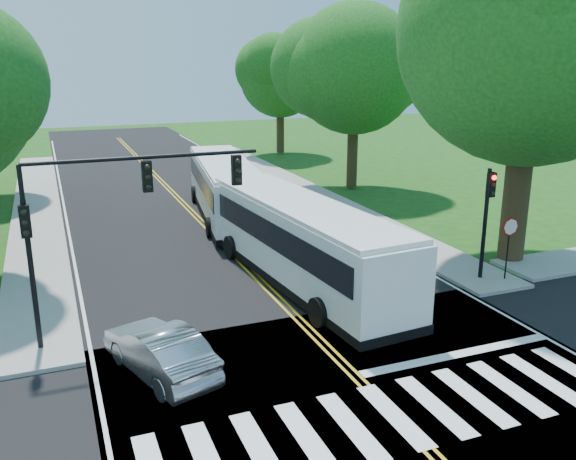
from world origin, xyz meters
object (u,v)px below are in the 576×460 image
bus_follow (225,187)px  dark_sedan (287,204)px  suv (373,241)px  signal_ne (487,209)px  hatchback (160,350)px  signal_nw (109,206)px  bus_lead (302,241)px

bus_follow → dark_sedan: 3.63m
suv → signal_ne: bearing=122.7°
bus_follow → hatchback: 17.53m
signal_nw → signal_ne: bearing=0.0°
signal_ne → suv: size_ratio=1.00×
suv → hatchback: bearing=40.4°
bus_follow → dark_sedan: bus_follow is taller
suv → bus_lead: bearing=33.2°
bus_follow → hatchback: (-6.57, -16.22, -0.95)m
bus_lead → suv: (4.43, 2.23, -1.11)m
suv → signal_nw: bearing=28.3°
bus_follow → signal_ne: bearing=124.0°
bus_lead → dark_sedan: 10.88m
bus_lead → suv: size_ratio=2.91×
signal_nw → suv: 13.19m
signal_nw → bus_lead: signal_nw is taller
signal_ne → bus_lead: (-6.74, 2.46, -1.23)m
signal_nw → signal_ne: signal_nw is taller
hatchback → signal_ne: bearing=173.7°
bus_follow → dark_sedan: bearing=174.0°
signal_ne → hatchback: signal_ne is taller
signal_ne → bus_lead: signal_ne is taller
signal_ne → bus_lead: bearing=160.0°
bus_lead → suv: 5.08m
hatchback → dark_sedan: size_ratio=1.02×
signal_nw → bus_lead: bearing=18.6°
signal_nw → suv: signal_nw is taller
hatchback → suv: hatchback is taller
signal_nw → bus_follow: (7.38, 13.56, -2.70)m
dark_sedan → hatchback: bearing=44.9°
bus_follow → dark_sedan: (3.37, -0.83, -1.05)m
bus_lead → dark_sedan: bearing=-113.4°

